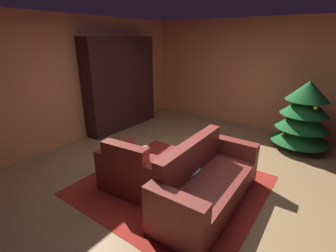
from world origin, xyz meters
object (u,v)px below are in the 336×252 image
Objects in this scene: armchair_red at (137,171)px; decorated_tree at (304,116)px; coffee_table at (178,168)px; couch_red at (206,184)px; bottle_on_table at (175,165)px; bookshelf_unit at (125,85)px; book_stack_on_table at (181,161)px.

decorated_tree is at bearing 59.86° from armchair_red.
coffee_table is 0.46× the size of decorated_tree.
bottle_on_table is (-0.38, -0.17, 0.23)m from couch_red.
couch_red is 2.92× the size of coffee_table.
bottle_on_table is (2.68, -1.78, -0.53)m from bookshelf_unit.
couch_red reaches higher than armchair_red.
decorated_tree is (0.73, 2.64, 0.40)m from couch_red.
book_stack_on_table is 0.19m from bottle_on_table.
couch_red reaches higher than bottle_on_table.
coffee_table is at bearing -137.69° from book_stack_on_table.
armchair_red is 0.60m from coffee_table.
bottle_on_table reaches higher than book_stack_on_table.
book_stack_on_table is (0.55, 0.31, 0.20)m from armchair_red.
decorated_tree is at bearing 15.04° from bookshelf_unit.
bottle_on_table is (0.04, -0.19, 0.03)m from book_stack_on_table.
decorated_tree reaches higher than couch_red.
coffee_table is 0.12m from book_stack_on_table.
couch_red is 8.28× the size of book_stack_on_table.
book_stack_on_table is at bearing 176.94° from couch_red.
couch_red is (3.07, -1.62, -0.76)m from bookshelf_unit.
decorated_tree is (1.17, 2.64, 0.32)m from coffee_table.
bookshelf_unit reaches higher than bottle_on_table.
bookshelf_unit is at bearing -164.96° from decorated_tree.
bookshelf_unit is at bearing 152.20° from couch_red.
bookshelf_unit is 3.14m from book_stack_on_table.
book_stack_on_table is (0.03, 0.02, 0.11)m from coffee_table.
bookshelf_unit is 2.01× the size of armchair_red.
book_stack_on_table is at bearing 29.41° from armchair_red.
bookshelf_unit reaches higher than decorated_tree.
couch_red is at bearing 23.24° from bottle_on_table.
bookshelf_unit is at bearing 148.92° from book_stack_on_table.
bookshelf_unit is 3.55m from couch_red.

